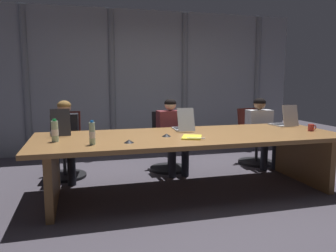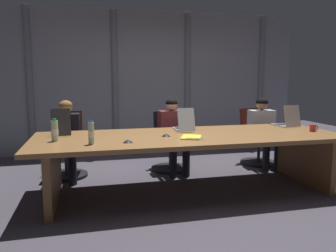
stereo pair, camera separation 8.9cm
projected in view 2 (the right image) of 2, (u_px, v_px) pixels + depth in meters
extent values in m
plane|color=#47424C|center=(190.00, 191.00, 4.19)|extent=(12.18, 12.18, 0.00)
cube|color=olive|center=(190.00, 137.00, 4.09)|extent=(3.77, 1.36, 0.05)
cube|color=black|center=(190.00, 142.00, 4.10)|extent=(3.21, 0.10, 0.06)
cube|color=brown|center=(53.00, 174.00, 3.75)|extent=(0.08, 1.15, 0.68)
cube|color=brown|center=(304.00, 158.00, 4.53)|extent=(0.08, 1.15, 0.68)
cube|color=gray|center=(150.00, 82.00, 6.51)|extent=(6.09, 0.10, 2.72)
cylinder|color=slate|center=(30.00, 82.00, 5.93)|extent=(0.12, 0.12, 2.67)
cylinder|color=slate|center=(115.00, 82.00, 6.30)|extent=(0.12, 0.12, 2.67)
cylinder|color=slate|center=(187.00, 82.00, 6.64)|extent=(0.12, 0.12, 2.67)
cylinder|color=slate|center=(260.00, 82.00, 7.02)|extent=(0.12, 0.12, 2.67)
cube|color=#2D2D33|center=(61.00, 133.00, 4.15)|extent=(0.26, 0.36, 0.02)
cube|color=black|center=(61.00, 132.00, 4.17)|extent=(0.21, 0.21, 0.00)
cube|color=#2D2D33|center=(61.00, 122.00, 3.93)|extent=(0.23, 0.11, 0.32)
cube|color=black|center=(61.00, 122.00, 3.94)|extent=(0.21, 0.09, 0.28)
cube|color=#A8ADB7|center=(182.00, 129.00, 4.50)|extent=(0.24, 0.34, 0.02)
cube|color=black|center=(182.00, 128.00, 4.52)|extent=(0.20, 0.19, 0.00)
cube|color=#A8ADB7|center=(186.00, 120.00, 4.26)|extent=(0.23, 0.13, 0.29)
cube|color=black|center=(186.00, 119.00, 4.27)|extent=(0.20, 0.11, 0.26)
cube|color=#BCBCC1|center=(283.00, 125.00, 4.87)|extent=(0.26, 0.34, 0.02)
cube|color=black|center=(282.00, 124.00, 4.89)|extent=(0.22, 0.19, 0.00)
cube|color=#BCBCC1|center=(292.00, 116.00, 4.66)|extent=(0.25, 0.09, 0.30)
cube|color=black|center=(292.00, 116.00, 4.66)|extent=(0.23, 0.08, 0.27)
cube|color=#511E19|center=(66.00, 149.00, 4.77)|extent=(0.53, 0.53, 0.08)
cube|color=#511E19|center=(67.00, 128.00, 4.95)|extent=(0.44, 0.17, 0.50)
cylinder|color=#262628|center=(66.00, 163.00, 4.80)|extent=(0.05, 0.05, 0.32)
cylinder|color=black|center=(67.00, 175.00, 4.82)|extent=(0.60, 0.60, 0.04)
cube|color=black|center=(170.00, 144.00, 5.14)|extent=(0.48, 0.48, 0.08)
cube|color=black|center=(167.00, 125.00, 5.32)|extent=(0.43, 0.11, 0.46)
cylinder|color=#262628|center=(170.00, 157.00, 5.17)|extent=(0.05, 0.05, 0.32)
cylinder|color=black|center=(170.00, 168.00, 5.20)|extent=(0.60, 0.60, 0.04)
cube|color=#511E19|center=(259.00, 140.00, 5.50)|extent=(0.56, 0.56, 0.08)
cube|color=#511E19|center=(251.00, 122.00, 5.66)|extent=(0.45, 0.19, 0.48)
cylinder|color=#262628|center=(259.00, 152.00, 5.53)|extent=(0.05, 0.05, 0.32)
cylinder|color=black|center=(258.00, 163.00, 5.56)|extent=(0.60, 0.60, 0.04)
cube|color=black|center=(67.00, 130.00, 4.72)|extent=(0.38, 0.24, 0.48)
sphere|color=tan|center=(66.00, 107.00, 4.67)|extent=(0.18, 0.18, 0.18)
ellipsoid|color=olive|center=(66.00, 105.00, 4.67)|extent=(0.19, 0.19, 0.14)
cylinder|color=black|center=(78.00, 127.00, 4.74)|extent=(0.08, 0.14, 0.27)
cylinder|color=tan|center=(77.00, 137.00, 4.55)|extent=(0.08, 0.30, 0.06)
cylinder|color=black|center=(55.00, 127.00, 4.69)|extent=(0.08, 0.14, 0.27)
cylinder|color=tan|center=(53.00, 138.00, 4.50)|extent=(0.08, 0.30, 0.06)
cylinder|color=#262833|center=(73.00, 152.00, 4.58)|extent=(0.16, 0.41, 0.13)
cylinder|color=#262833|center=(72.00, 169.00, 4.43)|extent=(0.11, 0.11, 0.42)
cylinder|color=#262833|center=(58.00, 152.00, 4.54)|extent=(0.16, 0.41, 0.13)
cylinder|color=#262833|center=(57.00, 170.00, 4.40)|extent=(0.11, 0.11, 0.42)
cube|color=brown|center=(172.00, 126.00, 5.09)|extent=(0.41, 0.25, 0.49)
sphere|color=beige|center=(172.00, 104.00, 5.04)|extent=(0.18, 0.18, 0.18)
ellipsoid|color=black|center=(172.00, 103.00, 5.04)|extent=(0.18, 0.18, 0.13)
cylinder|color=brown|center=(182.00, 123.00, 5.13)|extent=(0.08, 0.14, 0.27)
cylinder|color=beige|center=(187.00, 132.00, 4.95)|extent=(0.08, 0.30, 0.06)
cylinder|color=brown|center=(161.00, 123.00, 5.03)|extent=(0.08, 0.14, 0.27)
cylinder|color=beige|center=(165.00, 133.00, 4.85)|extent=(0.08, 0.30, 0.06)
cylinder|color=#262833|center=(182.00, 146.00, 4.96)|extent=(0.16, 0.41, 0.13)
cylinder|color=#262833|center=(186.00, 162.00, 4.82)|extent=(0.11, 0.11, 0.42)
cylinder|color=#262833|center=(169.00, 147.00, 4.91)|extent=(0.16, 0.41, 0.13)
cylinder|color=#262833|center=(173.00, 163.00, 4.76)|extent=(0.11, 0.11, 0.42)
cube|color=silver|center=(261.00, 124.00, 5.45)|extent=(0.41, 0.23, 0.46)
sphere|color=#8C6647|center=(262.00, 104.00, 5.40)|extent=(0.20, 0.20, 0.20)
ellipsoid|color=black|center=(262.00, 102.00, 5.40)|extent=(0.20, 0.20, 0.15)
cylinder|color=silver|center=(271.00, 121.00, 5.48)|extent=(0.07, 0.14, 0.27)
cylinder|color=#8C6647|center=(277.00, 130.00, 5.29)|extent=(0.07, 0.30, 0.06)
cylinder|color=silver|center=(252.00, 122.00, 5.41)|extent=(0.07, 0.14, 0.27)
cylinder|color=#8C6647|center=(257.00, 131.00, 5.22)|extent=(0.07, 0.30, 0.06)
cylinder|color=#262833|center=(272.00, 142.00, 5.31)|extent=(0.14, 0.40, 0.13)
cylinder|color=#262833|center=(278.00, 156.00, 5.17)|extent=(0.11, 0.11, 0.42)
cylinder|color=#262833|center=(261.00, 142.00, 5.27)|extent=(0.14, 0.40, 0.13)
cylinder|color=#262833|center=(266.00, 157.00, 5.13)|extent=(0.11, 0.11, 0.42)
cylinder|color=#ADD1B2|center=(91.00, 133.00, 3.46)|extent=(0.06, 0.06, 0.24)
cylinder|color=white|center=(91.00, 134.00, 3.46)|extent=(0.06, 0.06, 0.07)
cylinder|color=blue|center=(91.00, 121.00, 3.44)|extent=(0.03, 0.03, 0.02)
cylinder|color=#ADD1B2|center=(55.00, 131.00, 3.64)|extent=(0.07, 0.07, 0.23)
cylinder|color=white|center=(55.00, 132.00, 3.64)|extent=(0.08, 0.08, 0.07)
cylinder|color=green|center=(54.00, 120.00, 3.62)|extent=(0.04, 0.04, 0.02)
cylinder|color=#B2332D|center=(313.00, 128.00, 4.34)|extent=(0.08, 0.08, 0.09)
torus|color=#B2332D|center=(316.00, 128.00, 4.35)|extent=(0.07, 0.01, 0.07)
cone|color=black|center=(166.00, 135.00, 3.96)|extent=(0.11, 0.11, 0.03)
cone|color=black|center=(128.00, 141.00, 3.57)|extent=(0.11, 0.11, 0.03)
cube|color=yellow|center=(191.00, 137.00, 3.86)|extent=(0.32, 0.36, 0.02)
cylinder|color=silver|center=(195.00, 138.00, 3.73)|extent=(0.20, 0.09, 0.01)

